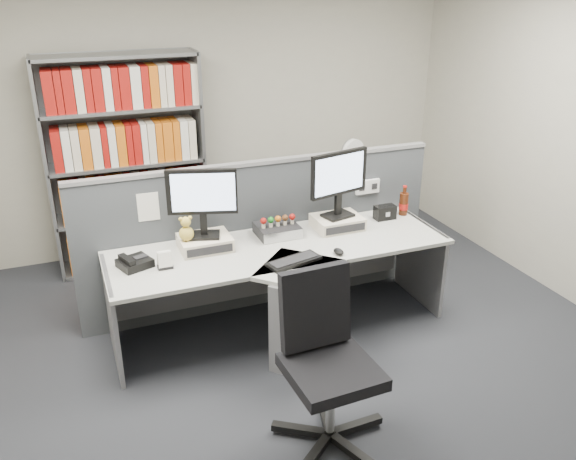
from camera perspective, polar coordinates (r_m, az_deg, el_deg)
name	(u,v)px	position (r m, az deg, el deg)	size (l,w,h in m)	color
ground	(322,387)	(4.27, 3.28, -14.72)	(5.50, 5.50, 0.00)	#2D2F34
room_shell	(329,132)	(3.47, 3.96, 9.31)	(5.04, 5.54, 2.72)	#AFAC9C
partition	(262,233)	(4.94, -2.48, -0.33)	(3.00, 0.08, 1.27)	#41454A
desk	(291,290)	(4.47, 0.26, -5.73)	(2.60, 1.20, 0.72)	#B6B7B0
monitor_riser_left	(205,243)	(4.51, -7.93, -1.21)	(0.38, 0.31, 0.10)	beige
monitor_riser_right	(338,222)	(4.85, 4.75, 0.74)	(0.38, 0.31, 0.10)	beige
monitor_left	(202,197)	(4.38, -8.19, 3.11)	(0.50, 0.22, 0.52)	black
monitor_right	(339,179)	(4.73, 4.88, 4.92)	(0.52, 0.22, 0.54)	black
desktop_pc	(277,230)	(4.71, -1.03, -0.01)	(0.32, 0.29, 0.09)	black
figurines	(278,220)	(4.66, -0.97, 0.98)	(0.29, 0.05, 0.09)	beige
keyboard	(294,261)	(4.28, 0.56, -2.96)	(0.43, 0.24, 0.03)	black
mouse	(339,252)	(4.42, 4.85, -2.07)	(0.07, 0.11, 0.04)	black
desk_phone	(134,263)	(4.34, -14.48, -3.03)	(0.26, 0.25, 0.09)	black
desk_calendar	(165,261)	(4.27, -11.69, -2.94)	(0.11, 0.08, 0.13)	black
plush_toy	(186,230)	(4.42, -9.70, -0.03)	(0.11, 0.11, 0.19)	gold
speaker	(385,212)	(5.08, 9.24, 1.68)	(0.18, 0.10, 0.12)	black
cola_bottle	(404,204)	(5.19, 10.98, 2.47)	(0.08, 0.08, 0.26)	#3F190A
shelving_unit	(127,167)	(5.75, -15.10, 5.81)	(1.41, 0.40, 2.00)	gray
filing_cabinet	(350,216)	(6.12, 5.90, 1.35)	(0.45, 0.61, 0.70)	gray
desk_fan	(352,156)	(5.92, 6.15, 7.05)	(0.27, 0.16, 0.45)	white
office_chair	(325,356)	(3.58, 3.58, -11.94)	(0.67, 0.70, 1.05)	silver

